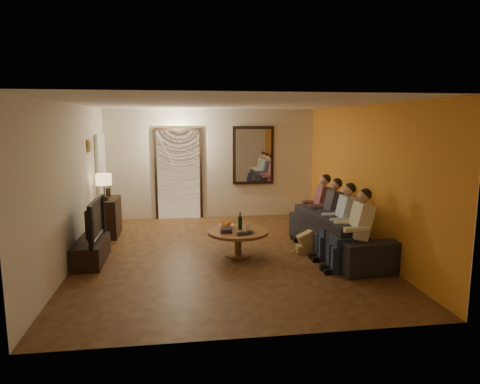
{
  "coord_description": "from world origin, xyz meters",
  "views": [
    {
      "loc": [
        -0.76,
        -7.24,
        2.31
      ],
      "look_at": [
        0.3,
        0.3,
        1.05
      ],
      "focal_mm": 32.0,
      "sensor_mm": 36.0,
      "label": 1
    }
  ],
  "objects": [
    {
      "name": "left_wall",
      "position": [
        -2.5,
        0.0,
        1.3
      ],
      "size": [
        0.02,
        6.0,
        2.6
      ],
      "primitive_type": "cube",
      "color": "beige",
      "rests_on": "floor"
    },
    {
      "name": "person_d",
      "position": [
        1.91,
        0.64,
        0.6
      ],
      "size": [
        0.6,
        0.4,
        1.2
      ],
      "primitive_type": null,
      "color": "tan",
      "rests_on": "sofa"
    },
    {
      "name": "person_c",
      "position": [
        1.91,
        0.04,
        0.6
      ],
      "size": [
        0.6,
        0.4,
        1.2
      ],
      "primitive_type": null,
      "color": "tan",
      "rests_on": "sofa"
    },
    {
      "name": "orange_accent",
      "position": [
        2.49,
        0.0,
        1.3
      ],
      "size": [
        0.01,
        6.0,
        2.6
      ],
      "primitive_type": "cube",
      "color": "orange",
      "rests_on": "right_wall"
    },
    {
      "name": "door_trim",
      "position": [
        -0.8,
        2.97,
        1.05
      ],
      "size": [
        1.12,
        0.04,
        2.22
      ],
      "primitive_type": "cube",
      "color": "black",
      "rests_on": "floor"
    },
    {
      "name": "flower_vase",
      "position": [
        -2.25,
        1.77,
        0.99
      ],
      "size": [
        0.14,
        0.14,
        0.44
      ],
      "primitive_type": null,
      "color": "#B0122F",
      "rests_on": "dresser"
    },
    {
      "name": "coffee_table",
      "position": [
        0.2,
        -0.15,
        0.23
      ],
      "size": [
        1.19,
        1.19,
        0.45
      ],
      "primitive_type": "cylinder",
      "rotation": [
        0.0,
        0.0,
        0.15
      ],
      "color": "brown",
      "rests_on": "floor"
    },
    {
      "name": "dresser",
      "position": [
        -2.25,
        1.55,
        0.38
      ],
      "size": [
        0.45,
        0.87,
        0.77
      ],
      "primitive_type": "cube",
      "color": "black",
      "rests_on": "floor"
    },
    {
      "name": "bowl",
      "position": [
        0.02,
        0.07,
        0.48
      ],
      "size": [
        0.26,
        0.26,
        0.06
      ],
      "primitive_type": "imported",
      "color": "white",
      "rests_on": "coffee_table"
    },
    {
      "name": "laptop",
      "position": [
        0.3,
        -0.43,
        0.46
      ],
      "size": [
        0.39,
        0.33,
        0.03
      ],
      "primitive_type": "imported",
      "rotation": [
        0.0,
        0.0,
        0.41
      ],
      "color": "black",
      "rests_on": "coffee_table"
    },
    {
      "name": "person_b",
      "position": [
        1.91,
        -0.56,
        0.6
      ],
      "size": [
        0.6,
        0.4,
        1.2
      ],
      "primitive_type": null,
      "color": "tan",
      "rests_on": "sofa"
    },
    {
      "name": "mirror_frame",
      "position": [
        1.0,
        2.96,
        1.5
      ],
      "size": [
        1.0,
        0.05,
        1.4
      ],
      "primitive_type": "cube",
      "color": "black",
      "rests_on": "back_wall"
    },
    {
      "name": "fridge_glimpse",
      "position": [
        -0.55,
        2.98,
        0.9
      ],
      "size": [
        0.45,
        0.03,
        1.7
      ],
      "primitive_type": "cube",
      "color": "silver",
      "rests_on": "floor"
    },
    {
      "name": "art_canvas",
      "position": [
        -2.46,
        1.3,
        1.85
      ],
      "size": [
        0.01,
        0.22,
        0.18
      ],
      "primitive_type": "cube",
      "color": "brown",
      "rests_on": "left_wall"
    },
    {
      "name": "wine_glass",
      "position": [
        0.38,
        -0.1,
        0.5
      ],
      "size": [
        0.06,
        0.06,
        0.1
      ],
      "primitive_type": "cylinder",
      "color": "silver",
      "rests_on": "coffee_table"
    },
    {
      "name": "dog",
      "position": [
        1.5,
        -0.16,
        0.28
      ],
      "size": [
        0.56,
        0.25,
        0.56
      ],
      "primitive_type": null,
      "rotation": [
        0.0,
        0.0,
        -0.01
      ],
      "color": "tan",
      "rests_on": "floor"
    },
    {
      "name": "ceiling",
      "position": [
        0.0,
        0.0,
        2.6
      ],
      "size": [
        5.0,
        6.0,
        0.01
      ],
      "primitive_type": "cube",
      "color": "white",
      "rests_on": "back_wall"
    },
    {
      "name": "white_door",
      "position": [
        -2.46,
        2.3,
        1.02
      ],
      "size": [
        0.06,
        0.85,
        2.04
      ],
      "primitive_type": "cube",
      "color": "white",
      "rests_on": "floor"
    },
    {
      "name": "mirror_glass",
      "position": [
        1.0,
        2.93,
        1.5
      ],
      "size": [
        0.86,
        0.02,
        1.26
      ],
      "primitive_type": "cube",
      "color": "white",
      "rests_on": "back_wall"
    },
    {
      "name": "front_wall",
      "position": [
        0.0,
        -3.0,
        1.3
      ],
      "size": [
        5.0,
        0.02,
        2.6
      ],
      "primitive_type": "cube",
      "color": "beige",
      "rests_on": "floor"
    },
    {
      "name": "right_wall",
      "position": [
        2.5,
        0.0,
        1.3
      ],
      "size": [
        0.02,
        6.0,
        2.6
      ],
      "primitive_type": "cube",
      "color": "beige",
      "rests_on": "floor"
    },
    {
      "name": "oranges",
      "position": [
        0.02,
        0.07,
        0.55
      ],
      "size": [
        0.2,
        0.2,
        0.08
      ],
      "primitive_type": null,
      "color": "orange",
      "rests_on": "bowl"
    },
    {
      "name": "person_a",
      "position": [
        1.91,
        -1.16,
        0.6
      ],
      "size": [
        0.6,
        0.4,
        1.2
      ],
      "primitive_type": null,
      "color": "tan",
      "rests_on": "sofa"
    },
    {
      "name": "tv",
      "position": [
        -2.25,
        -0.15,
        0.71
      ],
      "size": [
        1.18,
        0.15,
        0.68
      ],
      "primitive_type": "imported",
      "rotation": [
        0.0,
        0.0,
        1.57
      ],
      "color": "black",
      "rests_on": "tv_stand"
    },
    {
      "name": "wine_bottle",
      "position": [
        0.25,
        -0.05,
        0.6
      ],
      "size": [
        0.07,
        0.07,
        0.31
      ],
      "primitive_type": null,
      "color": "black",
      "rests_on": "coffee_table"
    },
    {
      "name": "book_stack",
      "position": [
        -0.02,
        -0.25,
        0.48
      ],
      "size": [
        0.2,
        0.15,
        0.07
      ],
      "primitive_type": null,
      "color": "black",
      "rests_on": "coffee_table"
    },
    {
      "name": "back_wall",
      "position": [
        0.0,
        3.0,
        1.3
      ],
      "size": [
        5.0,
        0.02,
        2.6
      ],
      "primitive_type": "cube",
      "color": "beige",
      "rests_on": "floor"
    },
    {
      "name": "sofa",
      "position": [
        2.01,
        -0.26,
        0.37
      ],
      "size": [
        2.61,
        1.23,
        0.74
      ],
      "primitive_type": "imported",
      "rotation": [
        0.0,
        0.0,
        1.67
      ],
      "color": "black",
      "rests_on": "floor"
    },
    {
      "name": "table_lamp",
      "position": [
        -2.25,
        1.33,
        1.04
      ],
      "size": [
        0.3,
        0.3,
        0.54
      ],
      "primitive_type": null,
      "color": "beige",
      "rests_on": "dresser"
    },
    {
      "name": "tv_stand",
      "position": [
        -2.25,
        -0.15,
        0.19
      ],
      "size": [
        0.45,
        1.13,
        0.38
      ],
      "primitive_type": "cube",
      "color": "black",
      "rests_on": "floor"
    },
    {
      "name": "framed_art",
      "position": [
        -2.47,
        1.3,
        1.85
      ],
      "size": [
        0.03,
        0.28,
        0.24
      ],
      "primitive_type": "cube",
      "color": "#B28C33",
      "rests_on": "left_wall"
    },
    {
      "name": "kitchen_doorway",
      "position": [
        -0.8,
        2.98,
        1.05
      ],
      "size": [
        1.0,
        0.06,
        2.1
      ],
      "primitive_type": "cube",
      "color": "#FFE0A5",
      "rests_on": "floor"
    },
    {
      "name": "floor",
      "position": [
        0.0,
        0.0,
        0.0
      ],
      "size": [
        5.0,
        6.0,
        0.01
      ],
      "primitive_type": "cube",
      "color": "#3D1F10",
      "rests_on": "ground"
    }
  ]
}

